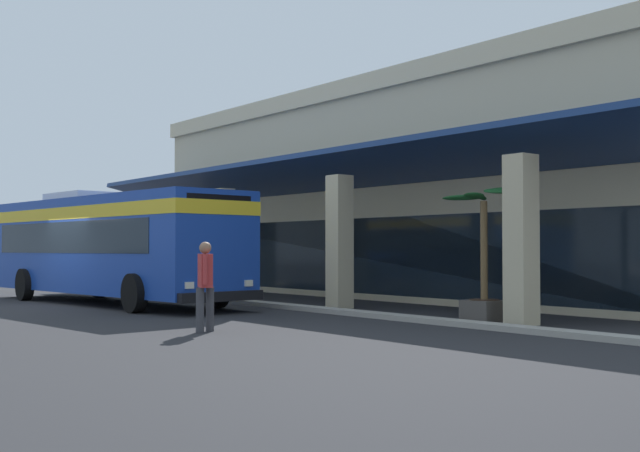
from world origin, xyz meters
The scene contains 6 objects.
ground centered at (0.00, 8.00, 0.00)m, with size 120.00×120.00×0.00m, color #262628.
curb_strip centered at (2.60, 4.53, 0.06)m, with size 29.34×0.50×0.12m, color #9E998E.
plaza_building centered at (2.60, 14.16, 3.60)m, with size 24.75×14.58×7.20m.
transit_bus centered at (-0.06, 1.51, 1.85)m, with size 11.39×3.57×3.34m.
pedestrian centered at (8.87, -0.30, 1.00)m, with size 0.62×0.43×1.76m.
potted_palm centered at (10.65, 5.80, 0.82)m, with size 1.95×1.48×3.01m.
Camera 1 is at (22.63, -8.11, 1.62)m, focal length 45.09 mm.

